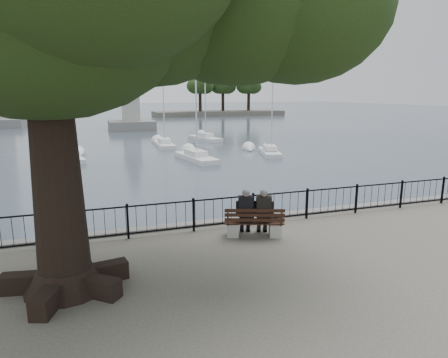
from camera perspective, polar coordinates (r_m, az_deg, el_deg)
name	(u,v)px	position (r m, az deg, el deg)	size (l,w,h in m)	color
harbor	(219,237)	(13.52, -0.69, -8.30)	(260.00, 260.00, 1.20)	#63615E
railing	(224,211)	(12.73, 0.00, -4.58)	(22.06, 0.06, 1.00)	black
bench	(254,226)	(12.09, 4.31, -6.71)	(1.84, 1.09, 0.93)	#9A9996
person_left	(246,214)	(12.06, 3.10, -4.96)	(0.60, 0.81, 1.48)	black
person_right	(263,214)	(12.09, 5.61, -4.95)	(0.60, 0.81, 1.48)	black
lion_monument	(131,113)	(59.34, -13.15, 9.11)	(6.28, 6.28, 9.19)	#63615E
sailboat_b	(72,157)	(33.62, -20.90, 3.01)	(2.13, 4.80, 9.88)	silver
sailboat_c	(196,157)	(31.52, -4.03, 3.22)	(2.40, 5.68, 10.80)	silver
sailboat_d	(270,151)	(34.70, 6.56, 3.93)	(2.56, 4.97, 8.10)	silver
sailboat_f	(164,144)	(40.03, -8.51, 5.02)	(1.52, 5.14, 9.73)	silver
sailboat_g	(205,138)	(45.04, -2.74, 5.93)	(2.80, 5.41, 9.56)	silver
sailboat_h	(52,139)	(46.57, -23.33, 5.22)	(1.34, 4.68, 11.14)	silver
far_shore	(222,98)	(93.28, -0.32, 11.49)	(30.00, 8.60, 9.18)	#4E4B41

